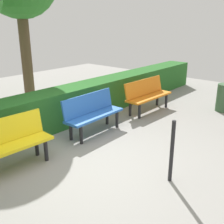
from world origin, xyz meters
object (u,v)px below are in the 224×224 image
object	(u,v)px
bench_orange	(147,94)
bench_blue	(92,112)
bench_yellow	(3,143)
trash_bin	(224,98)

from	to	relation	value
bench_orange	bench_blue	xyz separation A→B (m)	(2.04, -0.07, -0.00)
bench_yellow	trash_bin	distance (m)	5.73
bench_orange	bench_blue	bearing A→B (deg)	0.01
bench_orange	bench_yellow	size ratio (longest dim) A/B	0.97
bench_yellow	bench_orange	bearing A→B (deg)	-177.94
bench_orange	trash_bin	bearing A→B (deg)	132.28
bench_orange	bench_blue	size ratio (longest dim) A/B	1.07
trash_bin	bench_blue	bearing A→B (deg)	-26.04
bench_yellow	trash_bin	world-z (taller)	bench_yellow
trash_bin	bench_orange	bearing A→B (deg)	-49.57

